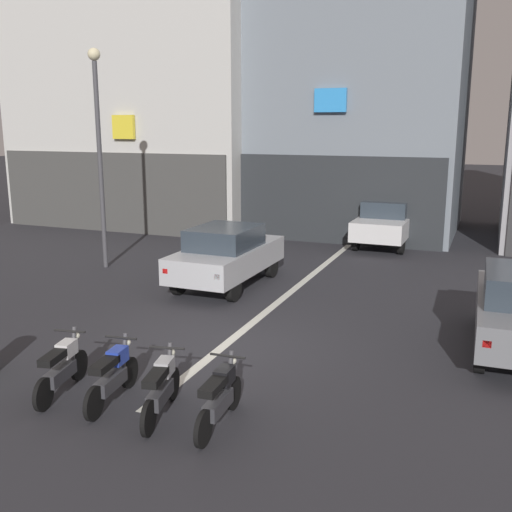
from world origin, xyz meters
name	(u,v)px	position (x,y,z in m)	size (l,w,h in m)	color
ground_plane	(224,346)	(0.00, 0.00, 0.00)	(120.00, 120.00, 0.00)	#2B2B30
lane_centre_line	(311,275)	(0.00, 6.00, 0.00)	(0.20, 18.00, 0.01)	silver
building_corner_left	(164,46)	(-9.69, 14.59, 7.77)	(10.80, 9.41, 15.57)	silver
building_mid_block	(345,86)	(-1.26, 14.59, 5.84)	(9.42, 7.57, 11.71)	gray
car_silver_crossing_near	(227,254)	(-1.81, 4.09, 0.89)	(1.82, 4.13, 1.64)	black
car_white_down_street	(386,221)	(1.22, 11.27, 0.89)	(1.81, 4.12, 1.64)	black
street_lamp	(99,137)	(-6.18, 4.67, 3.94)	(0.36, 0.36, 6.42)	#47474C
motorcycle_white_row_leftmost	(62,367)	(-1.53, -2.90, 0.46)	(0.55, 1.65, 0.98)	black
motorcycle_blue_row_left_mid	(112,375)	(-0.59, -2.85, 0.46)	(0.55, 1.67, 0.98)	black
motorcycle_silver_row_centre	(161,387)	(0.34, -2.95, 0.46)	(0.56, 1.65, 0.98)	black
motorcycle_black_row_right_mid	(220,397)	(1.28, -2.91, 0.46)	(0.55, 1.67, 0.98)	black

